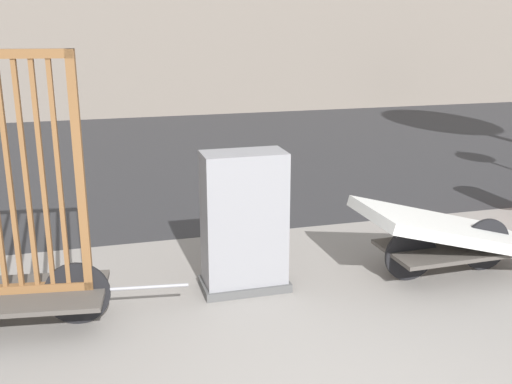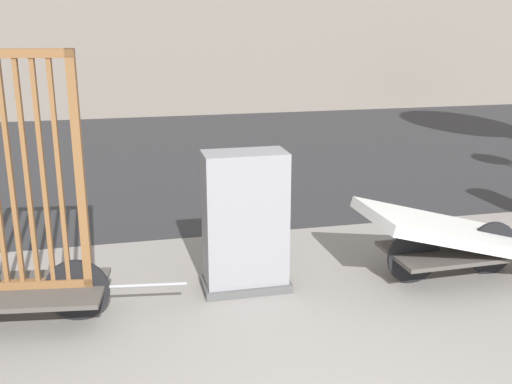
% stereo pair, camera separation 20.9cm
% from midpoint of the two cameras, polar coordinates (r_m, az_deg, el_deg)
% --- Properties ---
extents(road_strip, '(56.00, 9.35, 0.01)m').
position_cam_midpoint_polar(road_strip, '(11.69, -8.96, 3.59)').
color(road_strip, '#2D2D30').
rests_on(road_strip, ground_plane).
extents(bike_cart_with_bedframe, '(2.08, 0.93, 2.29)m').
position_cam_midpoint_polar(bike_cart_with_bedframe, '(5.29, -22.81, -4.47)').
color(bike_cart_with_bedframe, '#4C4742').
rests_on(bike_cart_with_bedframe, ground_plane).
extents(bike_cart_with_mattress, '(2.31, 0.98, 0.79)m').
position_cam_midpoint_polar(bike_cart_with_mattress, '(6.27, 17.12, -3.81)').
color(bike_cart_with_mattress, '#4C4742').
rests_on(bike_cart_with_mattress, ground_plane).
extents(utility_cabinet, '(0.83, 0.46, 1.34)m').
position_cam_midpoint_polar(utility_cabinet, '(5.64, -2.20, -3.31)').
color(utility_cabinet, '#4C4C4C').
rests_on(utility_cabinet, ground_plane).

